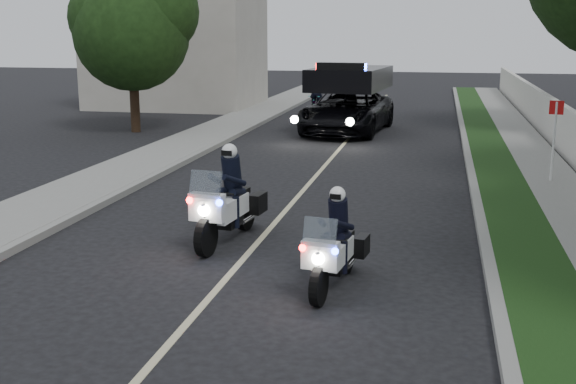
{
  "coord_description": "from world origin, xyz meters",
  "views": [
    {
      "loc": [
        3.18,
        -8.53,
        3.84
      ],
      "look_at": [
        0.58,
        3.57,
        1.0
      ],
      "focal_mm": 44.01,
      "sensor_mm": 36.0,
      "label": 1
    }
  ],
  "objects": [
    {
      "name": "building_far",
      "position": [
        -10.0,
        26.0,
        3.5
      ],
      "size": [
        8.0,
        6.0,
        7.0
      ],
      "primitive_type": "cube",
      "color": "#A8A396",
      "rests_on": "ground"
    },
    {
      "name": "sidewalk_right",
      "position": [
        6.1,
        10.0,
        0.08
      ],
      "size": [
        1.4,
        60.0,
        0.16
      ],
      "primitive_type": "cube",
      "color": "gray",
      "rests_on": "ground"
    },
    {
      "name": "ground",
      "position": [
        0.0,
        0.0,
        0.0
      ],
      "size": [
        120.0,
        120.0,
        0.0
      ],
      "primitive_type": "plane",
      "color": "black",
      "rests_on": "ground"
    },
    {
      "name": "grass_verge",
      "position": [
        4.8,
        10.0,
        0.08
      ],
      "size": [
        1.2,
        60.0,
        0.16
      ],
      "primitive_type": "cube",
      "color": "#193814",
      "rests_on": "ground"
    },
    {
      "name": "police_moto_left",
      "position": [
        -0.56,
        3.54,
        0.0
      ],
      "size": [
        1.01,
        2.23,
        1.83
      ],
      "primitive_type": null,
      "rotation": [
        0.0,
        0.0,
        -0.12
      ],
      "color": "white",
      "rests_on": "ground"
    },
    {
      "name": "sign_post",
      "position": [
        6.0,
        9.83,
        0.0
      ],
      "size": [
        0.41,
        0.41,
        2.23
      ],
      "primitive_type": null,
      "rotation": [
        0.0,
        0.0,
        -0.18
      ],
      "color": "red",
      "rests_on": "ground"
    },
    {
      "name": "bicycle",
      "position": [
        -2.53,
        24.4,
        0.0
      ],
      "size": [
        0.67,
        1.68,
        0.86
      ],
      "primitive_type": "imported",
      "rotation": [
        0.0,
        0.0,
        -0.06
      ],
      "color": "black",
      "rests_on": "ground"
    },
    {
      "name": "lane_marking",
      "position": [
        0.0,
        10.0,
        0.0
      ],
      "size": [
        0.12,
        50.0,
        0.01
      ],
      "primitive_type": "cube",
      "color": "#BFB78C",
      "rests_on": "ground"
    },
    {
      "name": "police_moto_right",
      "position": [
        1.72,
        1.59,
        0.0
      ],
      "size": [
        0.88,
        1.9,
        1.56
      ],
      "primitive_type": null,
      "rotation": [
        0.0,
        0.0,
        -0.13
      ],
      "color": "silver",
      "rests_on": "ground"
    },
    {
      "name": "sidewalk_left",
      "position": [
        -5.2,
        10.0,
        0.08
      ],
      "size": [
        2.0,
        60.0,
        0.16
      ],
      "primitive_type": "cube",
      "color": "gray",
      "rests_on": "ground"
    },
    {
      "name": "police_suv",
      "position": [
        -0.27,
        18.4,
        0.0
      ],
      "size": [
        3.34,
        6.19,
        2.89
      ],
      "primitive_type": "imported",
      "rotation": [
        0.0,
        0.0,
        -0.1
      ],
      "color": "black",
      "rests_on": "ground"
    },
    {
      "name": "tree_left_far",
      "position": [
        -9.51,
        26.44,
        0.0
      ],
      "size": [
        8.9,
        8.9,
        11.9
      ],
      "primitive_type": null,
      "rotation": [
        0.0,
        0.0,
        0.29
      ],
      "color": "#1B3310",
      "rests_on": "ground"
    },
    {
      "name": "curb_left",
      "position": [
        -4.1,
        10.0,
        0.07
      ],
      "size": [
        0.2,
        60.0,
        0.15
      ],
      "primitive_type": "cube",
      "color": "gray",
      "rests_on": "ground"
    },
    {
      "name": "cyclist",
      "position": [
        -2.53,
        24.4,
        0.0
      ],
      "size": [
        0.67,
        0.49,
        1.76
      ],
      "primitive_type": "imported",
      "rotation": [
        0.0,
        0.0,
        3.03
      ],
      "color": "black",
      "rests_on": "ground"
    },
    {
      "name": "tree_left_near",
      "position": [
        -8.29,
        16.81,
        0.0
      ],
      "size": [
        5.07,
        5.07,
        7.29
      ],
      "primitive_type": null,
      "rotation": [
        0.0,
        0.0,
        0.17
      ],
      "color": "#1B3913",
      "rests_on": "ground"
    },
    {
      "name": "curb_right",
      "position": [
        4.1,
        10.0,
        0.07
      ],
      "size": [
        0.2,
        60.0,
        0.15
      ],
      "primitive_type": "cube",
      "color": "gray",
      "rests_on": "ground"
    }
  ]
}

